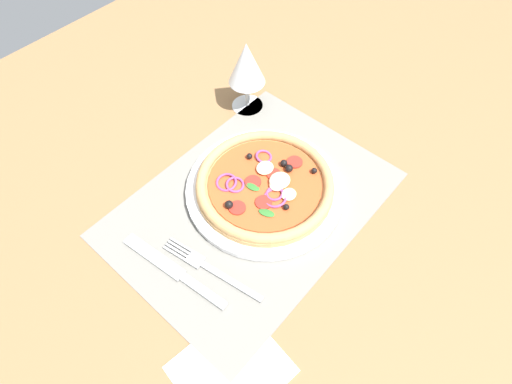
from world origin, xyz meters
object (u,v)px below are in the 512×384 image
knife (173,270)px  napkin (231,369)px  pizza (266,184)px  wine_glass (247,65)px  fork (207,267)px  plate (266,190)px

knife → napkin: 17.24cm
pizza → wine_glass: 23.84cm
wine_glass → knife: bearing=-155.3°
fork → wine_glass: (31.56, 19.94, 9.63)cm
pizza → fork: (-17.12, -2.58, -1.98)cm
fork → napkin: (-8.44, -12.99, -0.44)cm
plate → knife: plate is taller
napkin → knife: bearing=74.6°
knife → napkin: (-4.57, -16.61, -0.47)cm
pizza → napkin: 30.02cm
plate → napkin: bearing=-148.6°
plate → fork: 17.31cm
napkin → wine_glass: bearing=39.5°
knife → napkin: bearing=158.5°
pizza → napkin: size_ratio=1.71×
knife → wine_glass: wine_glass is taller
pizza → fork: 17.42cm
wine_glass → napkin: bearing=-140.5°
plate → pizza: (0.01, -0.01, 1.64)cm
plate → knife: (-20.98, 1.04, -0.30)cm
napkin → pizza: bearing=31.3°
knife → pizza: bearing=-98.9°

